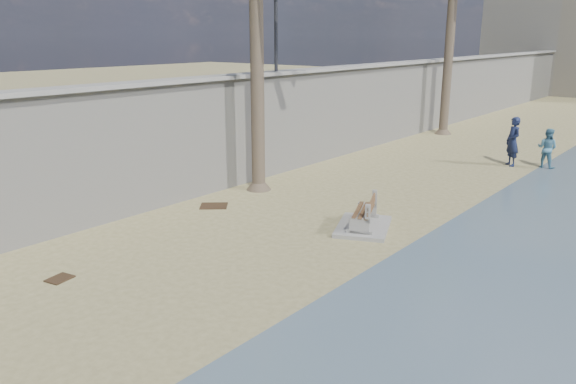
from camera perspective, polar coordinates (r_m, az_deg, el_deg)
The scene contains 8 objects.
ground_plane at distance 9.54m, azimuth -26.15°, elevation -16.49°, with size 140.00×140.00×0.00m, color #968A5C.
seawall at distance 26.54m, azimuth 10.03°, elevation 8.80°, with size 0.45×70.00×3.50m, color gray.
wall_cap at distance 26.39m, azimuth 10.22°, elevation 12.68°, with size 0.80×70.00×0.12m, color gray.
bench_far at distance 14.55m, azimuth 7.68°, elevation -2.42°, with size 1.92×2.23×0.78m.
person_a at distance 22.90m, azimuth 21.91°, elevation 5.12°, with size 0.77×0.52×2.14m, color #151C3B.
person_b at distance 23.10m, azimuth 24.85°, elevation 4.26°, with size 0.80×0.62×1.65m, color teal.
debris_c at distance 16.50m, azimuth -7.54°, elevation -1.41°, with size 0.78×0.62×0.03m, color #382616.
debris_d at distance 12.52m, azimuth -22.18°, elevation -8.15°, with size 0.49×0.39×0.03m, color #382616.
Camera 1 is at (7.66, -3.01, 4.83)m, focal length 35.00 mm.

